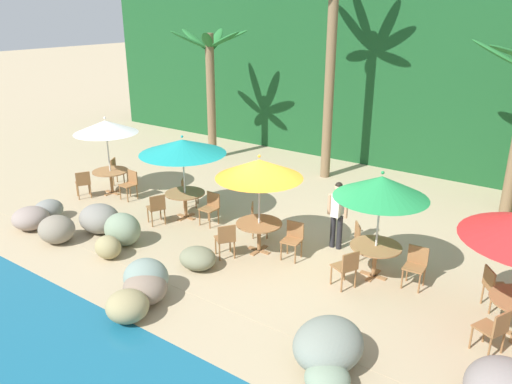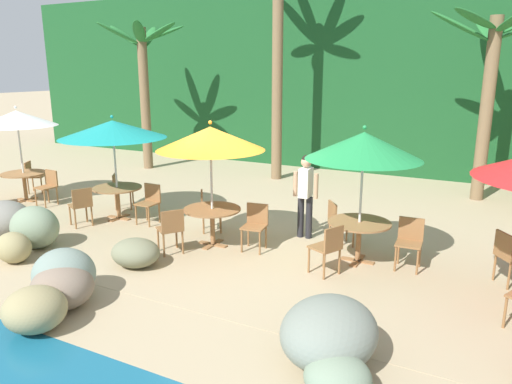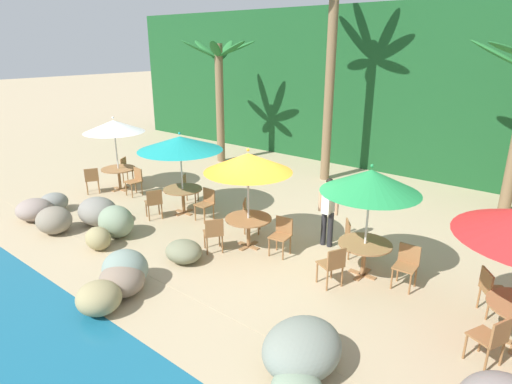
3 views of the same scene
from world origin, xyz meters
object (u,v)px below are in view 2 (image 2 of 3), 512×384
object	(u,v)px
chair_teal_left	(81,204)
chair_orange_inland	(207,208)
chair_green_left	(329,246)
dining_table_orange	(212,215)
dining_table_white	(24,178)
umbrella_green	(364,146)
chair_green_seaward	(410,239)
palm_tree_nearest	(144,71)
chair_orange_seaward	(256,223)
chair_orange_left	(171,228)
palm_tree_second	(278,22)
palm_tree_third	(492,71)
umbrella_teal	(113,129)
chair_green_inland	(337,220)
chair_teal_seaward	(150,201)
chair_teal_inland	(120,188)
dining_table_green	(359,229)
chair_white_inland	(33,175)
umbrella_orange	(210,139)
chair_white_seaward	(49,185)
dining_table_teal	(117,193)
chair_red_inland	(509,254)
waiter_in_white	(306,190)
umbrella_white	(17,118)

from	to	relation	value
chair_teal_left	chair_orange_inland	world-z (taller)	same
chair_green_left	chair_teal_left	bearing A→B (deg)	179.94
dining_table_orange	dining_table_white	bearing A→B (deg)	174.77
dining_table_white	umbrella_green	bearing A→B (deg)	-0.52
chair_green_seaward	palm_tree_nearest	world-z (taller)	palm_tree_nearest
chair_orange_seaward	umbrella_green	xyz separation A→B (m)	(1.90, 0.28, 1.56)
chair_orange_left	palm_tree_second	distance (m)	7.93
chair_green_left	palm_tree_third	size ratio (longest dim) A/B	0.18
umbrella_teal	chair_green_inland	bearing A→B (deg)	7.05
chair_teal_seaward	chair_teal_inland	world-z (taller)	same
chair_green_inland	umbrella_green	bearing A→B (deg)	-46.30
dining_table_orange	dining_table_green	world-z (taller)	same
chair_orange_inland	chair_green_inland	bearing A→B (deg)	9.20
chair_white_inland	umbrella_green	size ratio (longest dim) A/B	0.36
chair_teal_inland	chair_teal_left	bearing A→B (deg)	-80.14
umbrella_orange	chair_green_inland	distance (m)	2.87
chair_teal_left	umbrella_green	xyz separation A→B (m)	(5.86, 0.80, 1.56)
chair_green_left	chair_white_seaward	bearing A→B (deg)	173.15
dining_table_teal	chair_orange_left	distance (m)	2.72
chair_red_inland	waiter_in_white	xyz separation A→B (m)	(-3.67, 0.61, 0.47)
umbrella_green	palm_tree_nearest	distance (m)	10.13
dining_table_green	chair_red_inland	distance (m)	2.36
dining_table_teal	chair_green_seaward	world-z (taller)	chair_green_seaward
dining_table_teal	waiter_in_white	distance (m)	4.34
dining_table_green	chair_green_inland	size ratio (longest dim) A/B	1.26
palm_tree_second	palm_tree_third	xyz separation A→B (m)	(5.75, 0.15, -1.37)
chair_orange_seaward	chair_red_inland	size ratio (longest dim) A/B	1.00
palm_tree_third	waiter_in_white	xyz separation A→B (m)	(-2.93, -4.87, -2.30)
chair_white_seaward	dining_table_orange	world-z (taller)	chair_white_seaward
umbrella_orange	chair_orange_inland	distance (m)	1.79
chair_orange_inland	palm_tree_third	world-z (taller)	palm_tree_third
chair_white_seaward	palm_tree_second	xyz separation A→B (m)	(3.82, 5.36, 4.14)
chair_orange_seaward	dining_table_teal	bearing A→B (deg)	175.67
dining_table_white	chair_green_seaward	size ratio (longest dim) A/B	1.26
palm_tree_second	waiter_in_white	bearing A→B (deg)	-59.14
dining_table_teal	chair_green_seaward	xyz separation A→B (m)	(6.41, 0.14, -0.10)
chair_white_seaward	chair_green_seaward	size ratio (longest dim) A/B	1.00
chair_white_inland	chair_red_inland	size ratio (longest dim) A/B	1.00
chair_orange_inland	waiter_in_white	bearing A→B (deg)	16.13
chair_orange_seaward	dining_table_green	bearing A→B (deg)	8.24
chair_green_seaward	umbrella_white	bearing A→B (deg)	-179.64
chair_orange_seaward	chair_red_inland	world-z (taller)	same
dining_table_green	dining_table_teal	bearing A→B (deg)	179.97
chair_green_inland	dining_table_teal	bearing A→B (deg)	-172.95
chair_teal_left	chair_orange_seaward	world-z (taller)	same
dining_table_green	chair_green_inland	world-z (taller)	chair_green_inland
dining_table_white	chair_red_inland	xyz separation A→B (m)	(11.16, 0.06, -0.10)
umbrella_white	dining_table_teal	bearing A→B (deg)	-1.36
dining_table_white	umbrella_green	distance (m)	8.93
dining_table_white	dining_table_teal	world-z (taller)	same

